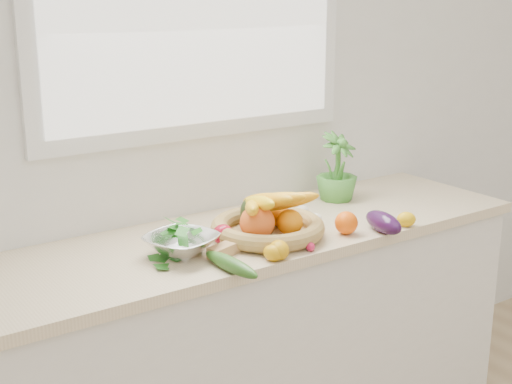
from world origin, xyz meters
TOP-DOWN VIEW (x-y plane):
  - back_wall at (0.00, 2.25)m, footprint 4.50×0.02m
  - counter_cabinet at (0.00, 1.95)m, footprint 2.20×0.58m
  - countertop at (0.00, 1.95)m, footprint 2.24×0.62m
  - orange_loose at (0.30, 1.73)m, footprint 0.11×0.11m
  - lemon_a at (-0.06, 1.67)m, footprint 0.07×0.08m
  - lemon_b at (-0.04, 1.67)m, footprint 0.08×0.09m
  - lemon_c at (0.54, 1.67)m, footprint 0.09×0.08m
  - apple at (-0.12, 1.89)m, footprint 0.09×0.09m
  - ginger at (-0.17, 1.80)m, footprint 0.13×0.08m
  - garlic_a at (0.10, 1.92)m, footprint 0.06×0.06m
  - garlic_b at (0.30, 1.98)m, footprint 0.05×0.05m
  - garlic_c at (0.28, 1.88)m, footprint 0.06×0.06m
  - eggplant at (0.42, 1.67)m, footprint 0.10×0.20m
  - cucumber at (-0.22, 1.67)m, footprint 0.07×0.26m
  - radish at (0.09, 1.67)m, footprint 0.03×0.03m
  - potted_herb at (0.56, 2.08)m, footprint 0.21×0.21m
  - fruit_basket at (0.05, 1.87)m, footprint 0.44×0.44m
  - colander_with_spinach at (-0.28, 1.87)m, footprint 0.29×0.29m

SIDE VIEW (x-z plane):
  - counter_cabinet at x=0.00m, z-range 0.00..0.86m
  - countertop at x=0.00m, z-range 0.86..0.90m
  - radish at x=0.09m, z-range 0.90..0.93m
  - ginger at x=-0.17m, z-range 0.90..0.94m
  - garlic_a at x=0.10m, z-range 0.90..0.94m
  - garlic_b at x=0.30m, z-range 0.90..0.94m
  - garlic_c at x=0.28m, z-range 0.90..0.94m
  - cucumber at x=-0.22m, z-range 0.90..0.95m
  - lemon_a at x=-0.06m, z-range 0.90..0.95m
  - lemon_c at x=0.54m, z-range 0.90..0.96m
  - lemon_b at x=-0.04m, z-range 0.90..0.96m
  - apple at x=-0.12m, z-range 0.90..0.97m
  - eggplant at x=0.42m, z-range 0.90..0.98m
  - orange_loose at x=0.30m, z-range 0.90..0.98m
  - fruit_basket at x=0.05m, z-range 0.86..1.05m
  - colander_with_spinach at x=-0.28m, z-range 0.90..1.02m
  - potted_herb at x=0.56m, z-range 0.88..1.18m
  - back_wall at x=0.00m, z-range 0.00..2.70m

